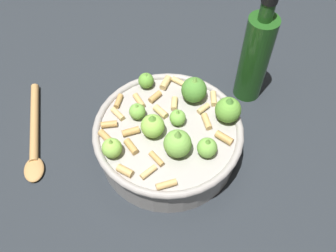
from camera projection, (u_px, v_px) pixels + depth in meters
ground_plane at (168, 150)px, 0.70m from camera, size 2.40×2.40×0.00m
cooking_pan at (169, 136)px, 0.67m from camera, size 0.26×0.26×0.13m
olive_oil_bottle at (255, 57)px, 0.71m from camera, size 0.06×0.06×0.24m
wooden_spoon at (34, 136)px, 0.71m from camera, size 0.18×0.18×0.02m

